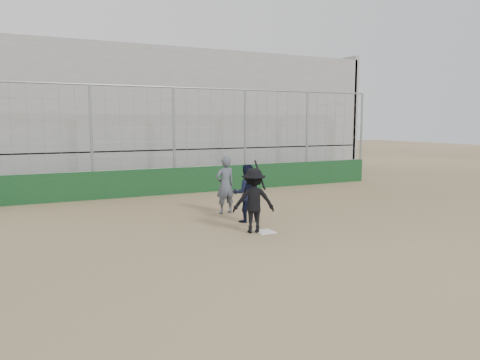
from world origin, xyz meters
name	(u,v)px	position (x,y,z in m)	size (l,w,h in m)	color
ground	(265,232)	(0.00, 0.00, 0.00)	(90.00, 90.00, 0.00)	brown
home_plate	(265,232)	(0.00, 0.00, 0.01)	(0.44, 0.44, 0.02)	white
backstop	(175,169)	(0.00, 7.00, 0.96)	(18.10, 0.25, 4.04)	#113819
bleachers	(140,118)	(0.00, 11.95, 2.92)	(20.25, 6.70, 6.98)	gray
batter_at_plate	(254,201)	(-0.26, 0.11, 0.80)	(1.17, 0.91, 1.76)	black
catcher_crouched	(246,203)	(0.12, 1.27, 0.54)	(0.86, 0.72, 1.08)	black
umpire	(225,188)	(0.11, 2.62, 0.77)	(0.62, 0.41, 1.54)	#49505D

